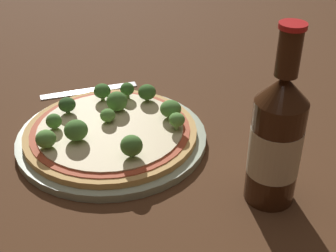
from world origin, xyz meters
The scene contains 17 objects.
ground_plane centered at (0.00, 0.00, 0.00)m, with size 3.00×3.00×0.00m, color #4C2D19.
plate centered at (0.01, -0.02, 0.01)m, with size 0.29×0.29×0.01m.
pizza centered at (0.01, -0.03, 0.02)m, with size 0.27×0.27×0.01m.
broccoli_floret_0 centered at (-0.07, 0.03, 0.04)m, with size 0.02×0.02×0.03m.
broccoli_floret_1 centered at (-0.04, 0.00, 0.04)m, with size 0.03×0.03×0.03m.
broccoli_floret_2 centered at (-0.02, -0.11, 0.04)m, with size 0.02×0.02×0.02m.
broccoli_floret_3 centered at (-0.08, -0.01, 0.04)m, with size 0.03×0.03×0.03m.
broccoli_floret_4 centered at (-0.01, -0.02, 0.04)m, with size 0.02×0.02×0.02m.
broccoli_floret_5 centered at (-0.06, -0.08, 0.04)m, with size 0.03×0.03×0.03m.
broccoli_floret_6 centered at (0.03, -0.08, 0.04)m, with size 0.03×0.03×0.03m.
broccoli_floret_7 centered at (0.09, -0.02, 0.04)m, with size 0.03×0.03×0.03m.
broccoli_floret_8 centered at (-0.05, 0.06, 0.04)m, with size 0.03×0.03×0.03m.
broccoli_floret_9 centered at (0.03, -0.12, 0.04)m, with size 0.03×0.03×0.03m.
broccoli_floret_10 centered at (0.02, 0.07, 0.04)m, with size 0.03×0.03×0.03m.
broccoli_floret_11 centered at (0.05, 0.07, 0.04)m, with size 0.02×0.02×0.03m.
beer_bottle centered at (0.21, 0.13, 0.09)m, with size 0.07×0.07×0.24m.
fork centered at (-0.17, -0.02, 0.00)m, with size 0.03×0.18×0.00m.
Camera 1 is at (0.61, -0.17, 0.41)m, focal length 50.00 mm.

